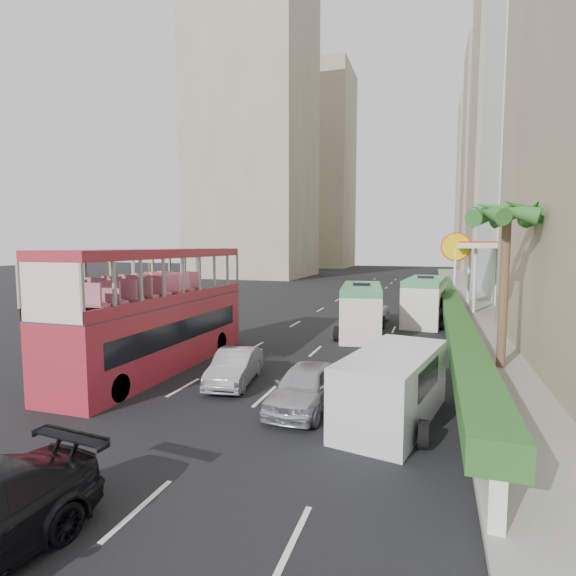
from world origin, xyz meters
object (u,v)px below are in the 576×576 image
at_px(palm_tree, 504,290).
at_px(shell_station, 499,276).
at_px(double_decker_bus, 157,309).
at_px(panel_van_near, 393,386).
at_px(panel_van_far, 427,298).
at_px(car_silver_lane_a, 235,383).
at_px(van_asset, 368,323).
at_px(minibus_far, 425,300).
at_px(minibus_near, 361,310).
at_px(car_silver_lane_b, 306,408).

relative_size(palm_tree, shell_station, 0.80).
relative_size(double_decker_bus, panel_van_near, 2.13).
distance_m(panel_van_near, panel_van_far, 24.88).
bearing_deg(car_silver_lane_a, van_asset, 69.75).
bearing_deg(shell_station, panel_van_far, -170.34).
height_order(van_asset, shell_station, shell_station).
xyz_separation_m(double_decker_bus, minibus_far, (10.57, 15.29, -1.02)).
bearing_deg(van_asset, minibus_near, -86.98).
bearing_deg(car_silver_lane_a, panel_van_near, -25.85).
distance_m(double_decker_bus, van_asset, 15.66).
relative_size(minibus_near, minibus_far, 0.96).
relative_size(minibus_far, panel_van_far, 1.45).
bearing_deg(minibus_near, panel_van_far, 66.11).
bearing_deg(minibus_near, car_silver_lane_a, -113.96).
bearing_deg(shell_station, van_asset, -134.40).
relative_size(car_silver_lane_a, minibus_far, 0.57).
bearing_deg(double_decker_bus, van_asset, 63.15).
xyz_separation_m(minibus_far, panel_van_far, (0.02, 6.79, -0.57)).
xyz_separation_m(panel_van_far, shell_station, (5.41, 0.92, 1.81)).
bearing_deg(panel_van_near, van_asset, 112.08).
xyz_separation_m(minibus_near, panel_van_near, (2.88, -12.66, -0.42)).
relative_size(van_asset, shell_station, 0.61).
bearing_deg(panel_van_near, minibus_far, 99.95).
bearing_deg(double_decker_bus, panel_van_far, 64.37).
distance_m(minibus_near, shell_station, 15.92).
height_order(car_silver_lane_b, minibus_near, minibus_near).
bearing_deg(panel_van_far, panel_van_near, -95.42).
height_order(van_asset, panel_van_near, panel_van_near).
bearing_deg(car_silver_lane_b, car_silver_lane_a, 155.81).
height_order(van_asset, palm_tree, palm_tree).
xyz_separation_m(minibus_near, minibus_far, (3.47, 5.42, 0.06)).
xyz_separation_m(van_asset, shell_station, (9.02, 9.21, 2.75)).
bearing_deg(car_silver_lane_b, van_asset, 93.79).
bearing_deg(panel_van_near, car_silver_lane_a, 174.78).
bearing_deg(panel_van_far, palm_tree, -83.95).
xyz_separation_m(double_decker_bus, panel_van_far, (10.59, 22.08, -1.59)).
distance_m(car_silver_lane_b, panel_van_far, 24.94).
bearing_deg(minibus_near, double_decker_bus, -133.69).
distance_m(car_silver_lane_b, minibus_near, 12.57).
relative_size(minibus_far, panel_van_near, 1.32).
distance_m(car_silver_lane_b, panel_van_near, 2.93).
bearing_deg(shell_station, double_decker_bus, -124.82).
height_order(double_decker_bus, shell_station, shell_station).
distance_m(car_silver_lane_a, minibus_near, 11.35).
xyz_separation_m(minibus_far, panel_van_near, (-0.59, -18.08, -0.48)).
height_order(car_silver_lane_b, panel_van_far, panel_van_far).
distance_m(car_silver_lane_a, shell_station, 26.94).
xyz_separation_m(minibus_near, shell_station, (8.90, 13.14, 1.30)).
bearing_deg(shell_station, palm_tree, -96.60).
bearing_deg(minibus_near, van_asset, 83.86).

